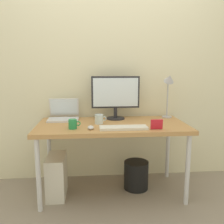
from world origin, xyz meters
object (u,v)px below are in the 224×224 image
at_px(monitor, 116,95).
at_px(photo_frame, 157,124).
at_px(glass_cup, 99,119).
at_px(computer_tower, 57,176).
at_px(keyboard, 123,128).
at_px(wastebasket, 136,175).
at_px(desk_lamp, 169,86).
at_px(laptop, 64,114).
at_px(desk, 112,130).
at_px(coffee_mug, 73,124).
at_px(mouse, 91,127).

relative_size(monitor, photo_frame, 4.72).
xyz_separation_m(glass_cup, computer_tower, (-0.44, -0.05, -0.57)).
xyz_separation_m(keyboard, wastebasket, (0.18, 0.27, -0.59)).
distance_m(desk_lamp, glass_cup, 0.86).
bearing_deg(laptop, wastebasket, -14.73).
relative_size(desk, glass_cup, 12.54).
bearing_deg(keyboard, coffee_mug, 173.97).
height_order(mouse, coffee_mug, coffee_mug).
height_order(photo_frame, wastebasket, photo_frame).
height_order(monitor, glass_cup, monitor).
bearing_deg(wastebasket, computer_tower, -174.16).
xyz_separation_m(monitor, keyboard, (0.03, -0.45, -0.25)).
bearing_deg(monitor, keyboard, -86.44).
bearing_deg(wastebasket, desk_lamp, 25.63).
distance_m(desk, monitor, 0.40).
distance_m(desk_lamp, photo_frame, 0.64).
xyz_separation_m(laptop, mouse, (0.29, -0.46, -0.04)).
xyz_separation_m(desk, mouse, (-0.21, -0.21, 0.08)).
bearing_deg(keyboard, laptop, 141.15).
bearing_deg(keyboard, wastebasket, 56.94).
height_order(laptop, coffee_mug, laptop).
xyz_separation_m(coffee_mug, wastebasket, (0.64, 0.22, -0.63)).
bearing_deg(coffee_mug, keyboard, -6.03).
bearing_deg(laptop, mouse, -57.78).
distance_m(coffee_mug, computer_tower, 0.61).
distance_m(photo_frame, computer_tower, 1.13).
bearing_deg(desk, monitor, 75.91).
bearing_deg(computer_tower, glass_cup, 5.93).
relative_size(keyboard, mouse, 4.89).
xyz_separation_m(desk, monitor, (0.06, 0.23, 0.32)).
bearing_deg(photo_frame, keyboard, 172.39).
distance_m(desk, coffee_mug, 0.43).
bearing_deg(desk, desk_lamp, 19.83).
xyz_separation_m(laptop, coffee_mug, (0.13, -0.43, -0.01)).
bearing_deg(keyboard, mouse, 177.20).
distance_m(monitor, keyboard, 0.52).
height_order(desk, computer_tower, desk).
height_order(laptop, keyboard, laptop).
bearing_deg(coffee_mug, laptop, 106.60).
bearing_deg(computer_tower, monitor, 23.14).
distance_m(glass_cup, wastebasket, 0.74).
xyz_separation_m(glass_cup, photo_frame, (0.51, -0.27, 0.00)).
bearing_deg(monitor, wastebasket, -41.27).
xyz_separation_m(keyboard, glass_cup, (-0.21, 0.23, 0.04)).
bearing_deg(photo_frame, monitor, 123.51).
height_order(keyboard, wastebasket, keyboard).
relative_size(keyboard, wastebasket, 1.47).
bearing_deg(laptop, keyboard, -38.85).
relative_size(laptop, desk_lamp, 0.63).
relative_size(desk, computer_tower, 3.54).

